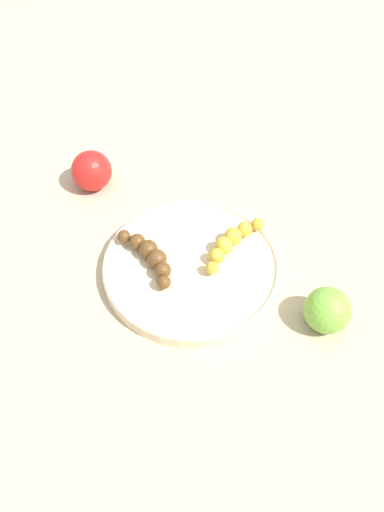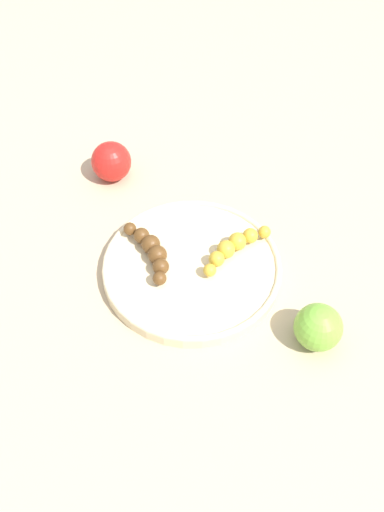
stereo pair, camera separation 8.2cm
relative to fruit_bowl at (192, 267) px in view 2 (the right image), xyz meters
name	(u,v)px [view 2 (the right image)]	position (x,y,z in m)	size (l,w,h in m)	color
ground_plane	(192,271)	(0.00, 0.00, -0.01)	(2.40, 2.40, 0.00)	tan
fruit_bowl	(192,267)	(0.00, 0.00, 0.00)	(0.28, 0.28, 0.02)	beige
banana_spotted	(233,247)	(0.06, -0.02, 0.02)	(0.14, 0.04, 0.03)	gold
banana_overripe	(151,250)	(-0.04, 0.05, 0.02)	(0.06, 0.13, 0.03)	#593819
apple_green	(318,327)	(0.05, -0.21, 0.02)	(0.07, 0.07, 0.07)	#72B238
apple_red	(111,162)	(0.03, 0.26, 0.02)	(0.07, 0.07, 0.07)	red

